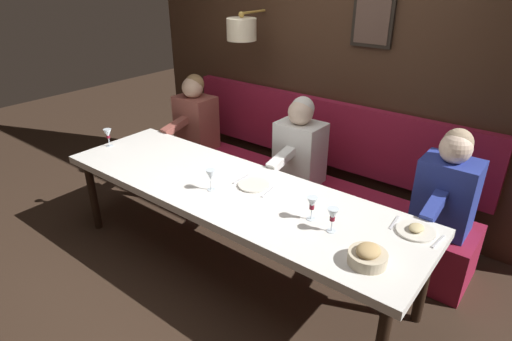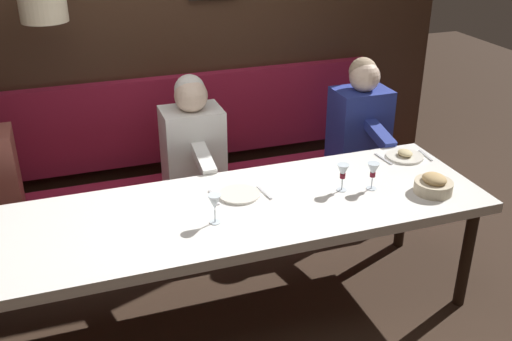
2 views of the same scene
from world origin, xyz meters
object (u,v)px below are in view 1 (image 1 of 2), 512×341
(dining_table, at_px, (231,194))
(wine_glass_1, at_px, (108,134))
(wine_glass_2, at_px, (312,204))
(diner_near, at_px, (300,144))
(diner_nearest, at_px, (448,185))
(wine_glass_0, at_px, (333,215))
(diner_middle, at_px, (195,115))
(bread_bowl, at_px, (368,256))
(wine_glass_3, at_px, (211,176))

(dining_table, bearing_deg, wine_glass_1, 93.47)
(dining_table, height_order, wine_glass_2, wine_glass_2)
(dining_table, bearing_deg, diner_near, -2.38)
(diner_nearest, height_order, wine_glass_0, diner_nearest)
(diner_middle, bearing_deg, bread_bowl, -113.81)
(wine_glass_2, height_order, bread_bowl, wine_glass_2)
(wine_glass_0, relative_size, wine_glass_2, 1.00)
(wine_glass_0, height_order, wine_glass_1, same)
(wine_glass_3, distance_m, bread_bowl, 1.28)
(wine_glass_0, xyz_separation_m, bread_bowl, (-0.16, -0.31, -0.07))
(bread_bowl, bearing_deg, diner_near, 46.64)
(wine_glass_2, xyz_separation_m, wine_glass_3, (-0.11, 0.79, 0.00))
(diner_middle, distance_m, wine_glass_0, 2.35)
(diner_nearest, xyz_separation_m, wine_glass_3, (-1.00, 1.39, 0.04))
(diner_middle, distance_m, wine_glass_1, 0.98)
(wine_glass_1, bearing_deg, wine_glass_2, -87.95)
(wine_glass_0, distance_m, wine_glass_2, 0.18)
(wine_glass_2, bearing_deg, bread_bowl, -112.06)
(wine_glass_1, relative_size, bread_bowl, 0.75)
(dining_table, distance_m, diner_near, 0.89)
(diner_nearest, xyz_separation_m, bread_bowl, (-1.09, 0.11, -0.03))
(diner_nearest, distance_m, wine_glass_2, 1.07)
(wine_glass_3, height_order, bread_bowl, wine_glass_3)
(diner_near, xyz_separation_m, wine_glass_3, (-1.00, 0.13, 0.04))
(wine_glass_1, bearing_deg, diner_near, -56.28)
(wine_glass_0, bearing_deg, wine_glass_2, 76.69)
(dining_table, xyz_separation_m, wine_glass_1, (-0.09, 1.41, 0.17))
(diner_nearest, bearing_deg, wine_glass_2, 146.22)
(wine_glass_2, bearing_deg, wine_glass_3, 97.99)
(diner_nearest, bearing_deg, diner_middle, 90.00)
(dining_table, xyz_separation_m, wine_glass_2, (-0.01, -0.70, 0.17))
(diner_middle, height_order, bread_bowl, diner_middle)
(wine_glass_0, relative_size, bread_bowl, 0.75)
(wine_glass_3, bearing_deg, wine_glass_0, -85.82)
(diner_nearest, distance_m, wine_glass_3, 1.72)
(wine_glass_1, bearing_deg, wine_glass_0, -89.13)
(diner_near, height_order, diner_middle, same)
(dining_table, relative_size, wine_glass_0, 18.14)
(dining_table, xyz_separation_m, diner_near, (0.88, -0.04, 0.13))
(wine_glass_1, bearing_deg, dining_table, -86.53)
(bread_bowl, bearing_deg, wine_glass_1, 87.34)
(dining_table, xyz_separation_m, bread_bowl, (-0.21, -1.19, 0.11))
(diner_nearest, distance_m, bread_bowl, 1.09)
(dining_table, distance_m, wine_glass_3, 0.23)
(diner_middle, relative_size, wine_glass_0, 4.82)
(diner_near, height_order, wine_glass_2, diner_near)
(wine_glass_0, bearing_deg, bread_bowl, -116.49)
(diner_middle, distance_m, wine_glass_2, 2.17)
(diner_middle, distance_m, bread_bowl, 2.70)
(diner_middle, height_order, wine_glass_1, diner_middle)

